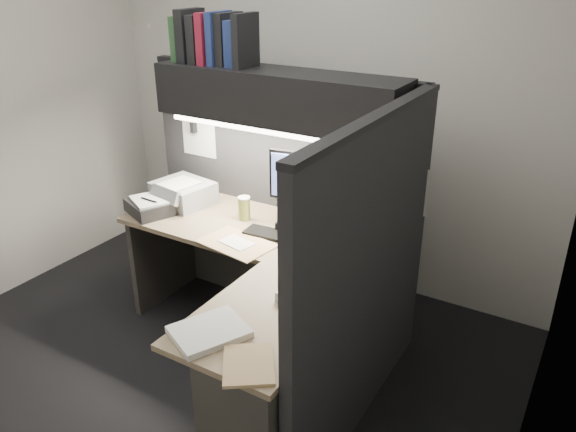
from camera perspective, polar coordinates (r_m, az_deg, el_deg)
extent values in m
plane|color=black|center=(3.49, -9.52, -15.18)|extent=(3.50, 3.50, 0.00)
cube|color=silver|center=(4.04, 3.09, 12.06)|extent=(3.50, 0.04, 2.70)
cube|color=silver|center=(2.17, 25.79, -1.41)|extent=(0.04, 3.00, 2.70)
cube|color=black|center=(3.71, -0.84, 2.09)|extent=(1.90, 0.06, 1.60)
cube|color=black|center=(2.73, 7.97, -6.93)|extent=(0.06, 1.50, 1.60)
cube|color=#8D7159|center=(3.43, -3.08, -1.45)|extent=(1.70, 0.68, 0.03)
cube|color=#8D7159|center=(2.61, -2.36, -10.42)|extent=(0.60, 0.85, 0.03)
cube|color=#32302D|center=(3.82, -0.46, -4.72)|extent=(1.61, 0.02, 0.70)
cube|color=#32302D|center=(4.05, -12.44, -3.55)|extent=(0.04, 0.61, 0.70)
cube|color=#32302D|center=(2.66, -3.11, -19.92)|extent=(0.38, 0.40, 0.70)
cube|color=black|center=(3.31, -1.16, 12.03)|extent=(1.55, 0.34, 0.30)
cylinder|color=white|center=(3.24, -2.46, 8.63)|extent=(1.32, 0.04, 0.04)
cube|color=black|center=(3.38, 1.87, -0.95)|extent=(0.36, 0.25, 0.06)
cube|color=black|center=(3.34, 1.89, 0.67)|extent=(0.05, 0.04, 0.11)
cube|color=black|center=(3.26, 1.90, 3.93)|extent=(0.45, 0.11, 0.30)
cube|color=#6F87F3|center=(3.24, 1.73, 3.83)|extent=(0.41, 0.07, 0.26)
cube|color=black|center=(3.30, -1.14, -1.99)|extent=(0.41, 0.16, 0.02)
cube|color=navy|center=(3.02, 4.13, -4.89)|extent=(0.21, 0.19, 0.00)
ellipsoid|color=black|center=(3.00, 3.94, -4.65)|extent=(0.08, 0.11, 0.04)
cube|color=beige|center=(3.34, 5.80, -1.11)|extent=(0.24, 0.25, 0.09)
cylinder|color=#B6B149|center=(3.52, -4.47, 0.72)|extent=(0.09, 0.09, 0.14)
cube|color=#979A9C|center=(3.82, -10.58, 2.34)|extent=(0.41, 0.36, 0.14)
cube|color=black|center=(3.72, -13.88, 0.90)|extent=(0.35, 0.33, 0.09)
cube|color=tan|center=(3.24, -5.23, -2.79)|extent=(0.45, 0.33, 0.01)
cube|color=white|center=(2.73, 1.97, -7.83)|extent=(0.26, 0.22, 0.05)
cube|color=white|center=(2.50, -8.01, -11.56)|extent=(0.36, 0.38, 0.03)
cube|color=tan|center=(2.32, -4.03, -14.82)|extent=(0.31, 0.33, 0.01)
cube|color=#254B28|center=(3.68, -10.42, 17.35)|extent=(0.06, 0.22, 0.26)
cube|color=black|center=(3.60, -9.87, 17.60)|extent=(0.06, 0.22, 0.31)
cube|color=black|center=(3.56, -8.83, 17.36)|extent=(0.06, 0.22, 0.28)
cube|color=maroon|center=(3.52, -7.91, 17.45)|extent=(0.05, 0.22, 0.30)
cube|color=navy|center=(3.48, -6.98, 17.49)|extent=(0.05, 0.22, 0.30)
cube|color=black|center=(3.47, -6.00, 17.45)|extent=(0.06, 0.22, 0.30)
cube|color=navy|center=(3.43, -5.02, 17.11)|extent=(0.07, 0.22, 0.26)
cube|color=black|center=(3.35, -4.32, 17.34)|extent=(0.04, 0.22, 0.30)
cube|color=white|center=(3.31, 8.75, 3.64)|extent=(0.21, 0.00, 0.28)
cube|color=white|center=(3.25, 12.29, 2.57)|extent=(0.21, 0.00, 0.28)
cube|color=white|center=(3.93, -9.07, 8.43)|extent=(0.28, 0.00, 0.34)
cube|color=black|center=(2.52, 6.31, -3.84)|extent=(0.00, 0.18, 0.22)
cube|color=white|center=(2.28, 2.46, -8.96)|extent=(0.00, 0.21, 0.28)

